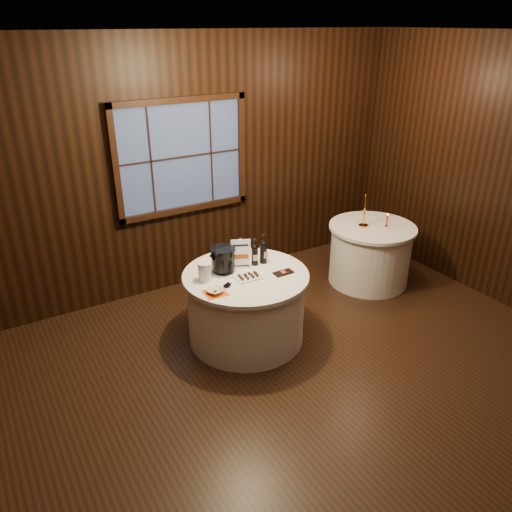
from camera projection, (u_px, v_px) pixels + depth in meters
ground at (301, 391)px, 4.57m from camera, size 6.00×6.00×0.00m
back_wall at (182, 165)px, 5.83m from camera, size 6.00×0.10×3.00m
main_table at (246, 306)px, 5.18m from camera, size 1.28×1.28×0.77m
side_table at (370, 254)px, 6.35m from camera, size 1.08×1.08×0.77m
sign_stand at (241, 257)px, 5.11m from camera, size 0.19×0.16×0.32m
port_bottle_left at (255, 254)px, 5.16m from camera, size 0.07×0.08×0.29m
port_bottle_right at (263, 251)px, 5.19m from camera, size 0.08×0.08×0.32m
ice_bucket at (223, 259)px, 5.01m from camera, size 0.25×0.25×0.26m
chocolate_plate at (249, 277)px, 4.93m from camera, size 0.28×0.19×0.04m
chocolate_box at (283, 273)px, 5.02m from camera, size 0.20×0.10×0.02m
grape_bunch at (228, 285)px, 4.76m from camera, size 0.15×0.09×0.04m
glass_pitcher at (205, 271)px, 4.85m from camera, size 0.18×0.13×0.19m
orange_napkin at (215, 293)px, 4.66m from camera, size 0.22×0.22×0.00m
cracker_bowl at (215, 291)px, 4.65m from camera, size 0.19×0.19×0.04m
brass_candlestick at (364, 215)px, 6.11m from camera, size 0.12×0.12×0.43m
red_candle at (387, 222)px, 6.13m from camera, size 0.05×0.05×0.17m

